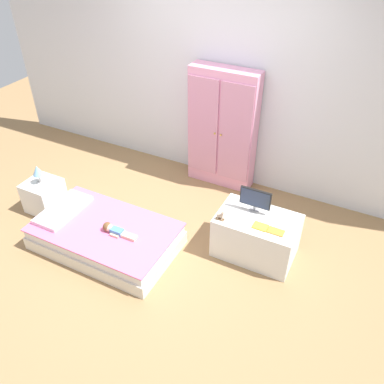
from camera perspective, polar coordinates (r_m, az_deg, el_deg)
ground_plane at (r=4.42m, az=-5.13°, el=-7.25°), size 10.00×10.00×0.02m
back_wall at (r=4.90m, az=3.95°, el=16.25°), size 6.40×0.05×2.70m
bed at (r=4.37m, az=-12.18°, el=-6.16°), size 1.49×0.89×0.27m
pillow at (r=4.58m, az=-17.87°, el=-2.41°), size 0.32×0.63×0.05m
doll at (r=4.17m, az=-11.14°, el=-5.27°), size 0.39×0.13×0.10m
nightstand at (r=5.05m, az=-20.32°, el=-0.48°), size 0.38×0.38×0.38m
table_lamp at (r=4.86m, az=-21.17°, el=2.78°), size 0.12×0.12×0.23m
wardrobe at (r=4.94m, az=4.37°, el=8.92°), size 0.83×0.28×1.51m
tv_stand at (r=4.18m, az=9.14°, el=-6.17°), size 0.81×0.53×0.47m
tv_monitor at (r=4.02m, az=9.02°, el=-0.99°), size 0.32×0.10×0.26m
rocking_horse_toy at (r=3.93m, az=4.13°, el=-3.41°), size 0.09×0.04×0.11m
book_yellow at (r=3.92m, az=9.73°, el=-4.86°), size 0.14×0.10×0.02m
book_orange at (r=3.90m, az=11.88°, el=-5.54°), size 0.16×0.10×0.01m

